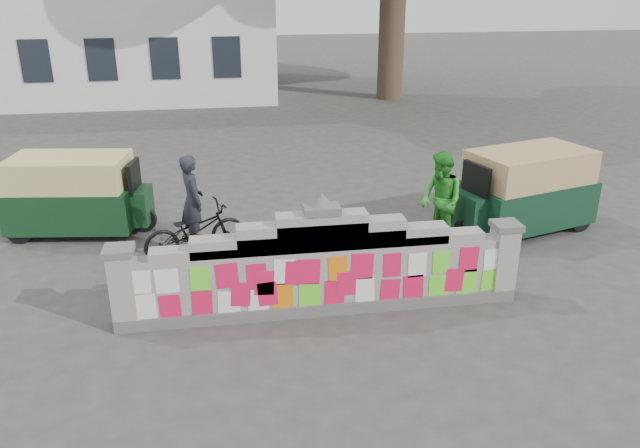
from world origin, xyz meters
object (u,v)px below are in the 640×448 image
object	(u,v)px
rickshaw_left	(76,194)
cyclist_bike	(195,231)
pedestrian	(441,200)
rickshaw_right	(524,190)
cyclist_rider	(193,213)

from	to	relation	value
rickshaw_left	cyclist_bike	bearing A→B (deg)	-25.88
pedestrian	rickshaw_right	distance (m)	2.05
cyclist_bike	rickshaw_right	bearing A→B (deg)	-107.42
cyclist_rider	pedestrian	world-z (taller)	pedestrian
cyclist_rider	rickshaw_right	bearing A→B (deg)	-107.42
pedestrian	cyclist_bike	bearing A→B (deg)	-107.83
rickshaw_left	rickshaw_right	size ratio (longest dim) A/B	0.94
cyclist_bike	rickshaw_left	distance (m)	2.94
cyclist_rider	rickshaw_left	world-z (taller)	cyclist_rider
cyclist_bike	pedestrian	world-z (taller)	pedestrian
pedestrian	rickshaw_right	size ratio (longest dim) A/B	0.59
rickshaw_left	rickshaw_right	xyz separation A→B (m)	(9.18, -1.38, 0.05)
cyclist_rider	pedestrian	size ratio (longest dim) A/B	0.92
pedestrian	rickshaw_right	bearing A→B (deg)	89.04
rickshaw_right	pedestrian	bearing A→B (deg)	-2.28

